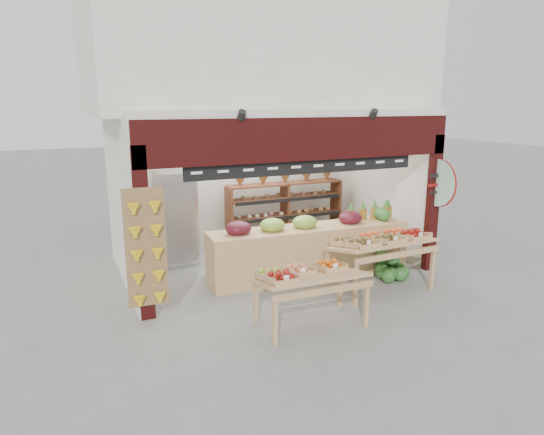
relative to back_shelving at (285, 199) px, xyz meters
The scene contains 11 objects.
ground 2.16m from the back_shelving, 118.27° to the right, with size 60.00×60.00×0.00m, color slate.
shop_structure 2.97m from the back_shelving, behind, with size 6.36×5.12×5.40m.
banana_board 4.58m from the back_shelving, 142.05° to the right, with size 0.60×0.15×1.80m.
gift_sign 3.42m from the back_shelving, 56.24° to the right, with size 0.04×0.93×0.92m.
back_shelving is the anchor object (origin of this frame).
refrigerator 2.59m from the back_shelving, behind, with size 0.74×0.74×1.89m, color #BBBEC2.
cardboard_stack 2.46m from the back_shelving, 141.07° to the right, with size 1.07×0.77×0.65m.
mid_counter 2.19m from the back_shelving, 103.31° to the right, with size 3.90×0.98×1.19m.
display_table_left 4.18m from the back_shelving, 112.16° to the right, with size 1.60×0.93×1.00m.
display_table_right 3.18m from the back_shelving, 83.93° to the right, with size 1.78×1.03×1.10m.
watermelon_pile 3.08m from the back_shelving, 72.73° to the right, with size 0.70×0.65×0.50m.
Camera 1 is at (-3.84, -8.13, 3.24)m, focal length 32.00 mm.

